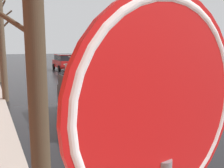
% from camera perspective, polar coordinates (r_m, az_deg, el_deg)
% --- Properties ---
extents(snow_bank_along_left_kerb, '(2.19, 1.04, 0.61)m').
position_cam_1_polar(snow_bank_along_left_kerb, '(14.43, 15.20, -1.05)').
color(snow_bank_along_left_kerb, white).
rests_on(snow_bank_along_left_kerb, ground).
extents(snow_bank_near_corner_right, '(2.76, 1.07, 0.71)m').
position_cam_1_polar(snow_bank_near_corner_right, '(23.82, -4.97, 3.10)').
color(snow_bank_near_corner_right, white).
rests_on(snow_bank_near_corner_right, ground).
extents(bare_tree_at_the_corner, '(2.00, 1.69, 6.22)m').
position_cam_1_polar(bare_tree_at_the_corner, '(3.83, -17.82, 13.24)').
color(bare_tree_at_the_corner, '#423323').
rests_on(bare_tree_at_the_corner, ground).
extents(bare_tree_second_along_sidewalk, '(3.48, 3.48, 7.08)m').
position_cam_1_polar(bare_tree_second_along_sidewalk, '(12.62, -25.26, 13.17)').
color(bare_tree_second_along_sidewalk, '#4C3D2D').
rests_on(bare_tree_second_along_sidewalk, ground).
extents(pickup_truck_black_approaching_near_lane, '(2.28, 4.98, 1.76)m').
position_cam_1_polar(pickup_truck_black_approaching_near_lane, '(8.15, -1.45, -3.64)').
color(pickup_truck_black_approaching_near_lane, black).
rests_on(pickup_truck_black_approaching_near_lane, ground).
extents(sedan_grey_parked_kerbside_close, '(1.95, 4.42, 1.42)m').
position_cam_1_polar(sedan_grey_parked_kerbside_close, '(15.19, 3.04, 1.69)').
color(sedan_grey_parked_kerbside_close, slate).
rests_on(sedan_grey_parked_kerbside_close, ground).
extents(suv_silver_parked_kerbside_mid, '(2.37, 4.90, 1.82)m').
position_cam_1_polar(suv_silver_parked_kerbside_mid, '(20.79, -6.52, 4.23)').
color(suv_silver_parked_kerbside_mid, '#B7B7BC').
rests_on(suv_silver_parked_kerbside_mid, ground).
extents(suv_red_parked_far_down_block, '(2.16, 4.64, 1.82)m').
position_cam_1_polar(suv_red_parked_far_down_block, '(28.25, -11.45, 5.31)').
color(suv_red_parked_far_down_block, red).
rests_on(suv_red_parked_far_down_block, ground).
extents(fire_hydrant, '(0.42, 0.22, 0.71)m').
position_cam_1_polar(fire_hydrant, '(5.13, -6.60, -17.65)').
color(fire_hydrant, red).
rests_on(fire_hydrant, ground).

